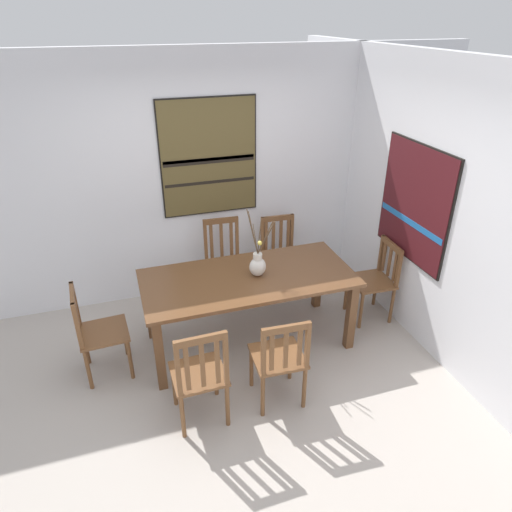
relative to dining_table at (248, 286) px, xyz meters
name	(u,v)px	position (x,y,z in m)	size (l,w,h in m)	color
ground_plane	(251,386)	(-0.16, -0.61, -0.68)	(6.40, 6.40, 0.03)	#B2A89E
wall_back	(200,178)	(-0.16, 1.25, 0.69)	(6.40, 0.12, 2.70)	silver
wall_side	(453,222)	(1.70, -0.61, 0.69)	(0.12, 6.40, 2.70)	silver
dining_table	(248,286)	(0.00, 0.00, 0.00)	(2.00, 0.93, 0.76)	brown
centerpiece_vase	(258,264)	(0.09, -0.01, 0.22)	(0.24, 0.32, 0.71)	silver
chair_0	(96,330)	(-1.42, -0.02, -0.18)	(0.45, 0.45, 0.90)	brown
chair_1	(224,262)	(-0.03, 0.84, -0.17)	(0.44, 0.44, 0.97)	brown
chair_2	(280,254)	(0.65, 0.85, -0.19)	(0.44, 0.44, 0.91)	brown
chair_3	(200,375)	(-0.66, -0.86, -0.18)	(0.43, 0.43, 0.95)	brown
chair_4	(280,358)	(0.01, -0.85, -0.20)	(0.44, 0.44, 0.89)	brown
chair_5	(376,279)	(1.42, 0.02, -0.20)	(0.44, 0.44, 0.87)	brown
painting_on_back_wall	(209,158)	(-0.07, 1.18, 0.93)	(1.05, 0.05, 1.26)	black
painting_on_side_wall	(415,204)	(1.63, -0.14, 0.69)	(0.05, 1.03, 1.14)	black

